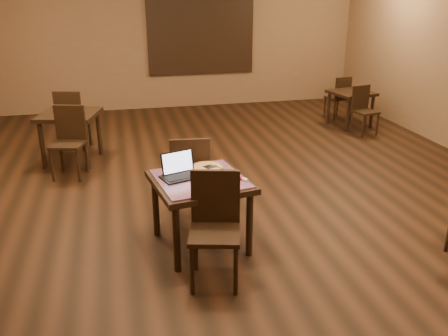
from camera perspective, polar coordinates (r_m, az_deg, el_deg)
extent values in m
plane|color=black|center=(6.30, 1.23, -3.09)|extent=(10.00, 10.00, 0.00)
cube|color=#845E43|center=(10.71, -5.55, 15.22)|extent=(8.00, 0.02, 3.00)
cube|color=#235C81|center=(10.76, -2.80, 15.58)|extent=(2.20, 0.04, 1.50)
cube|color=black|center=(10.73, -2.77, 15.57)|extent=(2.34, 0.02, 1.64)
cylinder|color=black|center=(4.53, -5.72, -8.40)|extent=(0.07, 0.07, 0.71)
cylinder|color=black|center=(5.19, -8.22, -4.53)|extent=(0.07, 0.07, 0.71)
cylinder|color=black|center=(4.77, 3.08, -6.70)|extent=(0.07, 0.07, 0.71)
cylinder|color=black|center=(5.40, -0.40, -3.23)|extent=(0.07, 0.07, 0.71)
cube|color=black|center=(4.80, -2.89, -1.70)|extent=(1.06, 1.06, 0.06)
cube|color=navy|center=(4.79, -2.90, -1.32)|extent=(0.97, 0.97, 0.02)
cylinder|color=black|center=(4.26, -3.86, -12.23)|extent=(0.04, 0.04, 0.48)
cylinder|color=black|center=(4.59, -3.43, -9.59)|extent=(0.04, 0.04, 0.48)
cylinder|color=black|center=(4.25, 1.44, -12.33)|extent=(0.04, 0.04, 0.48)
cylinder|color=black|center=(4.57, 1.45, -9.67)|extent=(0.04, 0.04, 0.48)
cube|color=black|center=(4.28, -1.13, -7.94)|extent=(0.55, 0.55, 0.04)
cube|color=black|center=(4.33, -1.03, -3.42)|extent=(0.45, 0.15, 0.51)
cylinder|color=black|center=(5.81, -2.35, -2.67)|extent=(0.04, 0.04, 0.47)
cylinder|color=black|center=(5.47, -1.97, -4.26)|extent=(0.04, 0.04, 0.47)
cylinder|color=black|center=(5.80, -6.10, -2.86)|extent=(0.04, 0.04, 0.47)
cylinder|color=black|center=(5.45, -5.96, -4.47)|extent=(0.04, 0.04, 0.47)
cube|color=black|center=(5.53, -4.16, -1.10)|extent=(0.48, 0.48, 0.04)
cube|color=black|center=(5.24, -4.09, 0.85)|extent=(0.45, 0.08, 0.51)
cube|color=black|center=(4.80, -5.36, -1.10)|extent=(0.42, 0.35, 0.02)
cube|color=black|center=(4.87, -5.61, 0.70)|extent=(0.35, 0.16, 0.24)
cube|color=#B1BAE1|center=(4.87, -5.60, 0.71)|extent=(0.32, 0.14, 0.20)
cylinder|color=white|center=(4.66, 0.16, -1.73)|extent=(0.23, 0.23, 0.01)
cylinder|color=silver|center=(5.02, -2.05, -0.05)|extent=(0.38, 0.38, 0.01)
cylinder|color=beige|center=(5.02, -2.05, 0.07)|extent=(0.32, 0.32, 0.02)
torus|color=#BA8E3B|center=(5.02, -2.05, 0.11)|extent=(0.34, 0.34, 0.02)
cube|color=silver|center=(5.00, -1.78, 0.13)|extent=(0.21, 0.28, 0.01)
cylinder|color=white|center=(4.73, 2.17, -1.23)|extent=(0.10, 0.16, 0.03)
cylinder|color=#B0153A|center=(4.73, 2.17, -1.23)|extent=(0.05, 0.04, 0.04)
cylinder|color=black|center=(9.21, 14.63, 6.22)|extent=(0.06, 0.06, 0.64)
cylinder|color=black|center=(9.65, 12.47, 7.07)|extent=(0.06, 0.06, 0.64)
cylinder|color=black|center=(9.58, 17.35, 6.51)|extent=(0.06, 0.06, 0.64)
cylinder|color=black|center=(10.01, 15.16, 7.33)|extent=(0.06, 0.06, 0.64)
cube|color=black|center=(9.54, 15.09, 8.72)|extent=(0.86, 0.86, 0.05)
cylinder|color=black|center=(8.92, 16.40, 4.78)|extent=(0.04, 0.04, 0.41)
cylinder|color=black|center=(9.15, 15.08, 5.32)|extent=(0.04, 0.04, 0.41)
cylinder|color=black|center=(9.13, 17.96, 4.98)|extent=(0.04, 0.04, 0.41)
cylinder|color=black|center=(9.36, 16.63, 5.51)|extent=(0.04, 0.04, 0.41)
cube|color=black|center=(9.08, 16.66, 6.50)|extent=(0.45, 0.45, 0.04)
cube|color=black|center=(9.16, 16.11, 8.19)|extent=(0.38, 0.11, 0.44)
cylinder|color=black|center=(10.37, 13.49, 7.27)|extent=(0.04, 0.04, 0.41)
cylinder|color=black|center=(10.12, 14.62, 6.84)|extent=(0.04, 0.04, 0.41)
cylinder|color=black|center=(10.17, 12.03, 7.13)|extent=(0.04, 0.04, 0.41)
cylinder|color=black|center=(9.92, 13.14, 6.69)|extent=(0.04, 0.04, 0.41)
cube|color=black|center=(10.09, 13.43, 8.21)|extent=(0.45, 0.45, 0.04)
cube|color=black|center=(9.91, 14.16, 9.32)|extent=(0.38, 0.11, 0.44)
cylinder|color=black|center=(7.53, -21.03, 2.59)|extent=(0.07, 0.07, 0.74)
cylinder|color=black|center=(8.12, -19.29, 4.09)|extent=(0.07, 0.07, 0.74)
cylinder|color=black|center=(7.30, -16.22, 2.61)|extent=(0.07, 0.07, 0.74)
cylinder|color=black|center=(7.90, -14.79, 4.14)|extent=(0.07, 0.07, 0.74)
cube|color=black|center=(7.61, -18.16, 6.11)|extent=(1.02, 1.02, 0.06)
cylinder|color=black|center=(7.01, -19.99, 0.23)|extent=(0.04, 0.04, 0.47)
cylinder|color=black|center=(7.34, -18.95, 1.27)|extent=(0.04, 0.04, 0.47)
cylinder|color=black|center=(6.88, -17.10, 0.20)|extent=(0.04, 0.04, 0.47)
cylinder|color=black|center=(7.21, -16.18, 1.26)|extent=(0.04, 0.04, 0.47)
cube|color=black|center=(7.03, -18.29, 2.70)|extent=(0.54, 0.54, 0.04)
cube|color=black|center=(7.13, -18.01, 5.26)|extent=(0.43, 0.16, 0.50)
cylinder|color=black|center=(8.50, -15.86, 4.26)|extent=(0.04, 0.04, 0.47)
cylinder|color=black|center=(8.16, -16.62, 3.49)|extent=(0.04, 0.04, 0.47)
cylinder|color=black|center=(8.62, -18.23, 4.23)|extent=(0.04, 0.04, 0.47)
cylinder|color=black|center=(8.29, -19.08, 3.47)|extent=(0.04, 0.04, 0.47)
cube|color=black|center=(8.32, -17.64, 5.54)|extent=(0.54, 0.54, 0.04)
cube|color=black|center=(8.08, -18.30, 7.00)|extent=(0.43, 0.16, 0.50)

